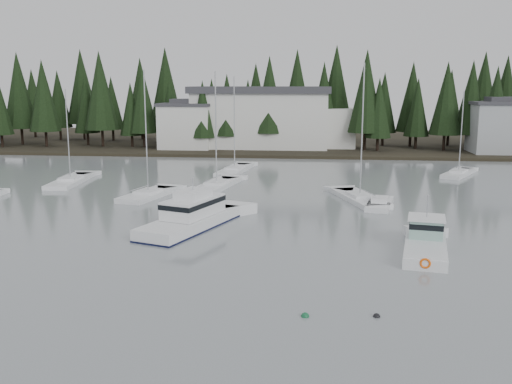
# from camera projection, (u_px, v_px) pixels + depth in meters

# --- Properties ---
(ground) EXTENTS (260.00, 260.00, 0.00)m
(ground) POSITION_uv_depth(u_px,v_px,m) (190.00, 378.00, 23.34)
(ground) COLOR gray
(ground) RESTS_ON ground
(far_shore_land) EXTENTS (240.00, 54.00, 1.00)m
(far_shore_land) POSITION_uv_depth(u_px,v_px,m) (291.00, 142.00, 118.12)
(far_shore_land) COLOR black
(far_shore_land) RESTS_ON ground
(conifer_treeline) EXTENTS (200.00, 22.00, 20.00)m
(conifer_treeline) POSITION_uv_depth(u_px,v_px,m) (289.00, 148.00, 107.37)
(conifer_treeline) COLOR black
(conifer_treeline) RESTS_ON ground
(house_west) EXTENTS (9.54, 7.42, 8.75)m
(house_west) POSITION_uv_depth(u_px,v_px,m) (186.00, 125.00, 101.49)
(house_west) COLOR silver
(house_west) RESTS_ON ground
(house_east_a) EXTENTS (10.60, 8.48, 9.25)m
(house_east_a) POSITION_uv_depth(u_px,v_px,m) (503.00, 126.00, 94.99)
(house_east_a) COLOR #999EA0
(house_east_a) RESTS_ON ground
(harbor_inn) EXTENTS (29.50, 11.50, 10.90)m
(harbor_inn) POSITION_uv_depth(u_px,v_px,m) (272.00, 118.00, 103.02)
(harbor_inn) COLOR silver
(harbor_inn) RESTS_ON ground
(cabin_cruiser_center) EXTENTS (7.18, 11.95, 4.91)m
(cabin_cruiser_center) POSITION_uv_depth(u_px,v_px,m) (191.00, 219.00, 47.56)
(cabin_cruiser_center) COLOR white
(cabin_cruiser_center) RESTS_ON ground
(lobster_boat_teal) EXTENTS (4.26, 8.49, 4.51)m
(lobster_boat_teal) POSITION_uv_depth(u_px,v_px,m) (425.00, 245.00, 40.63)
(lobster_boat_teal) COLOR white
(lobster_boat_teal) RESTS_ON ground
(sailboat_0) EXTENTS (5.81, 10.00, 14.48)m
(sailboat_0) POSITION_uv_depth(u_px,v_px,m) (360.00, 200.00, 58.86)
(sailboat_0) COLOR white
(sailboat_0) RESTS_ON ground
(sailboat_1) EXTENTS (4.71, 10.46, 13.78)m
(sailboat_1) POSITION_uv_depth(u_px,v_px,m) (217.00, 187.00, 66.37)
(sailboat_1) COLOR white
(sailboat_1) RESTS_ON ground
(sailboat_2) EXTENTS (4.17, 10.93, 13.38)m
(sailboat_2) POSITION_uv_depth(u_px,v_px,m) (235.00, 171.00, 78.19)
(sailboat_2) COLOR white
(sailboat_2) RESTS_ON ground
(sailboat_5) EXTENTS (3.67, 10.77, 11.80)m
(sailboat_5) POSITION_uv_depth(u_px,v_px,m) (71.00, 182.00, 69.35)
(sailboat_5) COLOR white
(sailboat_5) RESTS_ON ground
(sailboat_7) EXTENTS (6.20, 8.62, 11.46)m
(sailboat_7) POSITION_uv_depth(u_px,v_px,m) (458.00, 175.00, 75.15)
(sailboat_7) COLOR white
(sailboat_7) RESTS_ON ground
(sailboat_8) EXTENTS (4.95, 8.81, 13.85)m
(sailboat_8) POSITION_uv_depth(u_px,v_px,m) (148.00, 196.00, 60.71)
(sailboat_8) COLOR white
(sailboat_8) RESTS_ON ground
(runabout_1) EXTENTS (3.38, 6.19, 1.42)m
(runabout_1) POSITION_uv_depth(u_px,v_px,m) (379.00, 206.00, 55.73)
(runabout_1) COLOR white
(runabout_1) RESTS_ON ground
(mooring_buoy_green) EXTENTS (0.44, 0.44, 0.44)m
(mooring_buoy_green) POSITION_uv_depth(u_px,v_px,m) (305.00, 317.00, 29.50)
(mooring_buoy_green) COLOR #145933
(mooring_buoy_green) RESTS_ON ground
(mooring_buoy_dark) EXTENTS (0.38, 0.38, 0.38)m
(mooring_buoy_dark) POSITION_uv_depth(u_px,v_px,m) (377.00, 317.00, 29.46)
(mooring_buoy_dark) COLOR black
(mooring_buoy_dark) RESTS_ON ground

